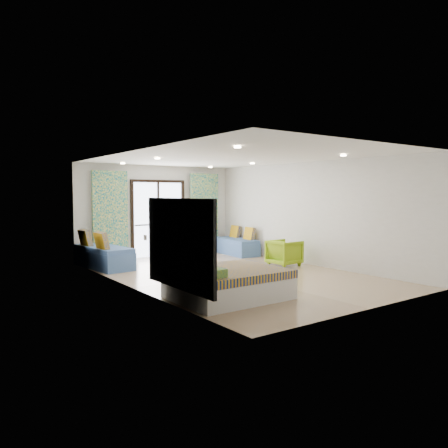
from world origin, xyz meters
TOP-DOWN VIEW (x-y plane):
  - floor at (0.00, 0.00)m, footprint 5.00×7.50m
  - ceiling at (0.00, 0.00)m, footprint 5.00×7.50m
  - wall_back at (0.00, 3.75)m, footprint 5.00×0.01m
  - wall_front at (0.00, -3.75)m, footprint 5.00×0.01m
  - wall_left at (-2.50, 0.00)m, footprint 0.01×7.50m
  - wall_right at (2.50, 0.00)m, footprint 0.01×7.50m
  - balcony_door at (0.00, 3.72)m, footprint 1.76×0.08m
  - balcony_rail at (0.00, 3.73)m, footprint 1.52×0.03m
  - curtain_left at (-1.55, 3.57)m, footprint 1.00×0.10m
  - curtain_right at (1.55, 3.57)m, footprint 1.00×0.10m
  - downlight_a at (-1.40, -2.00)m, footprint 0.12×0.12m
  - downlight_b at (1.40, -2.00)m, footprint 0.12×0.12m
  - downlight_c at (-1.40, 1.00)m, footprint 0.12×0.12m
  - downlight_d at (1.40, 1.00)m, footprint 0.12×0.12m
  - downlight_e at (-1.40, 3.00)m, footprint 0.12×0.12m
  - downlight_f at (1.40, 3.00)m, footprint 0.12×0.12m
  - headboard at (-2.46, -1.81)m, footprint 0.06×2.10m
  - switch_plate at (-2.47, -0.56)m, footprint 0.02×0.10m
  - bed at (-1.48, -1.81)m, footprint 1.92×1.56m
  - daybed_left at (-2.12, 2.64)m, footprint 0.95×2.01m
  - daybed_right at (2.12, 2.65)m, footprint 0.83×1.79m
  - coffee_table at (-0.24, 2.04)m, footprint 0.67×0.67m
  - vase at (-0.26, 2.01)m, footprint 0.20×0.21m
  - armchair at (1.83, 0.19)m, footprint 0.70×0.74m

SIDE VIEW (x-z plane):
  - floor at x=0.00m, z-range -0.01..0.01m
  - daybed_right at x=2.12m, z-range -0.16..0.69m
  - bed at x=-1.48m, z-range -0.05..0.61m
  - daybed_left at x=-2.12m, z-range -0.18..0.78m
  - armchair at x=1.83m, z-range 0.00..0.74m
  - coffee_table at x=-0.24m, z-range 0.01..0.77m
  - vase at x=-0.26m, z-range 0.43..0.62m
  - balcony_rail at x=0.00m, z-range 0.93..0.97m
  - headboard at x=-2.46m, z-range 0.30..1.80m
  - switch_plate at x=-2.47m, z-range 1.00..1.10m
  - curtain_left at x=-1.55m, z-range 0.00..2.50m
  - curtain_right at x=1.55m, z-range 0.00..2.50m
  - balcony_door at x=0.00m, z-range 0.12..2.40m
  - wall_back at x=0.00m, z-range 0.00..2.70m
  - wall_front at x=0.00m, z-range 0.00..2.70m
  - wall_left at x=-2.50m, z-range 0.00..2.70m
  - wall_right at x=2.50m, z-range 0.00..2.70m
  - downlight_a at x=-1.40m, z-range 2.66..2.68m
  - downlight_b at x=1.40m, z-range 2.66..2.68m
  - downlight_c at x=-1.40m, z-range 2.66..2.68m
  - downlight_d at x=1.40m, z-range 2.66..2.68m
  - downlight_e at x=-1.40m, z-range 2.66..2.68m
  - downlight_f at x=1.40m, z-range 2.66..2.68m
  - ceiling at x=0.00m, z-range 2.70..2.71m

